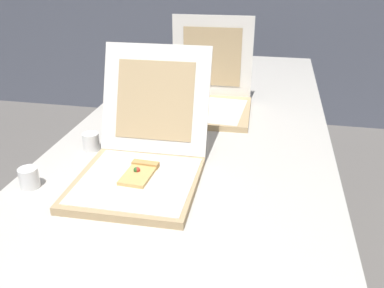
{
  "coord_description": "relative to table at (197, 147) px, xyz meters",
  "views": [
    {
      "loc": [
        0.24,
        -0.6,
        1.35
      ],
      "look_at": [
        0.02,
        0.5,
        0.81
      ],
      "focal_mm": 38.04,
      "sensor_mm": 36.0,
      "label": 1
    }
  ],
  "objects": [
    {
      "name": "cup_white_near_center",
      "position": [
        -0.32,
        -0.17,
        0.07
      ],
      "size": [
        0.05,
        0.05,
        0.06
      ],
      "primitive_type": "cylinder",
      "color": "white",
      "rests_on": "table"
    },
    {
      "name": "pizza_box_middle",
      "position": [
        -0.01,
        0.26,
        0.1
      ],
      "size": [
        0.35,
        0.36,
        0.36
      ],
      "rotation": [
        0.0,
        0.0,
        0.03
      ],
      "color": "tan",
      "rests_on": "table"
    },
    {
      "name": "cup_white_near_left",
      "position": [
        -0.39,
        -0.42,
        0.07
      ],
      "size": [
        0.05,
        0.05,
        0.06
      ],
      "primitive_type": "cylinder",
      "color": "white",
      "rests_on": "table"
    },
    {
      "name": "cup_white_mid",
      "position": [
        -0.27,
        0.06,
        0.07
      ],
      "size": [
        0.05,
        0.05,
        0.06
      ],
      "primitive_type": "cylinder",
      "color": "white",
      "rests_on": "table"
    },
    {
      "name": "table",
      "position": [
        0.0,
        0.0,
        0.0
      ],
      "size": [
        0.92,
        2.49,
        0.75
      ],
      "color": "beige",
      "rests_on": "ground"
    },
    {
      "name": "pizza_box_front",
      "position": [
        -0.1,
        -0.31,
        0.09
      ],
      "size": [
        0.34,
        0.47,
        0.34
      ],
      "rotation": [
        0.0,
        0.0,
        0.02
      ],
      "color": "tan",
      "rests_on": "table"
    }
  ]
}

